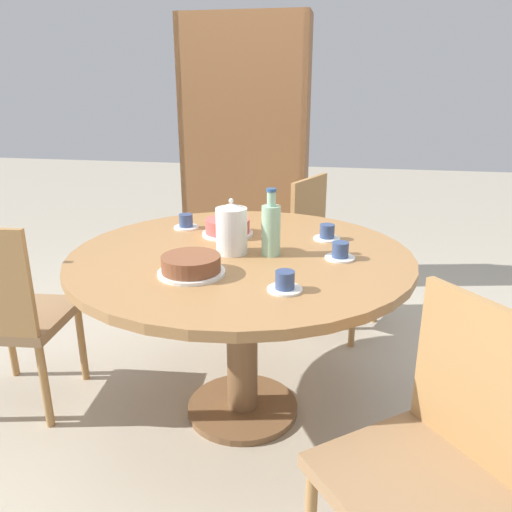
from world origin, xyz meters
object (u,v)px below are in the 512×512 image
at_px(coffee_pot, 232,229).
at_px(bookshelf, 244,157).
at_px(water_bottle, 271,228).
at_px(cup_d, 327,233).
at_px(cup_b, 340,252).
at_px(cup_a, 285,283).
at_px(cup_c, 186,223).
at_px(chair_b, 433,460).
at_px(chair_a, 9,313).
at_px(cake_second, 227,227).
at_px(chair_c, 328,251).
at_px(cake_main, 191,265).

bearing_deg(coffee_pot, bookshelf, 100.28).
height_order(water_bottle, cup_d, water_bottle).
distance_m(bookshelf, cup_b, 1.74).
bearing_deg(cup_d, cup_a, -99.94).
bearing_deg(cup_c, water_bottle, -34.32).
distance_m(chair_b, cup_d, 1.06).
relative_size(bookshelf, cup_a, 15.73).
bearing_deg(chair_b, cup_d, 160.71).
height_order(bookshelf, cup_a, bookshelf).
height_order(chair_a, chair_b, same).
xyz_separation_m(bookshelf, cup_d, (0.65, -1.34, -0.13)).
relative_size(cup_b, cup_c, 1.00).
distance_m(water_bottle, cup_a, 0.37).
bearing_deg(chair_b, cup_a, -168.90).
relative_size(water_bottle, cup_b, 2.28).
distance_m(water_bottle, cup_d, 0.33).
distance_m(chair_a, water_bottle, 1.17).
bearing_deg(cup_d, cake_second, -178.29).
height_order(cup_a, cup_b, same).
xyz_separation_m(chair_a, cake_second, (0.86, 0.38, 0.32)).
bearing_deg(cup_a, cup_d, 80.06).
relative_size(chair_a, chair_c, 1.00).
distance_m(bookshelf, cup_c, 1.28).
height_order(chair_a, bookshelf, bookshelf).
xyz_separation_m(chair_c, coffee_pot, (-0.34, -0.95, 0.38)).
height_order(chair_c, cup_c, chair_c).
relative_size(coffee_pot, water_bottle, 0.84).
distance_m(chair_a, chair_b, 1.72).
bearing_deg(chair_a, cup_d, -168.62).
bearing_deg(water_bottle, chair_c, 78.66).
bearing_deg(cup_b, bookshelf, 114.14).
bearing_deg(cup_c, cup_b, -23.05).
relative_size(coffee_pot, cup_a, 1.90).
xyz_separation_m(chair_b, chair_c, (-0.35, 1.66, 0.00)).
distance_m(cake_second, cup_b, 0.55).
xyz_separation_m(water_bottle, cup_d, (0.20, 0.24, -0.08)).
bearing_deg(cake_main, bookshelf, 96.27).
relative_size(chair_c, water_bottle, 3.34).
relative_size(chair_a, cup_c, 7.59).
distance_m(cake_main, cup_d, 0.67).
bearing_deg(coffee_pot, water_bottle, 2.18).
height_order(bookshelf, cup_b, bookshelf).
xyz_separation_m(chair_c, cup_d, (0.02, -0.70, 0.31)).
xyz_separation_m(chair_b, cake_main, (-0.78, 0.46, 0.31)).
relative_size(water_bottle, cake_second, 1.16).
bearing_deg(coffee_pot, chair_b, -45.80).
relative_size(chair_a, cup_d, 7.59).
distance_m(bookshelf, cake_second, 1.37).
relative_size(chair_a, cake_second, 3.89).
relative_size(cake_second, cup_b, 1.95).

